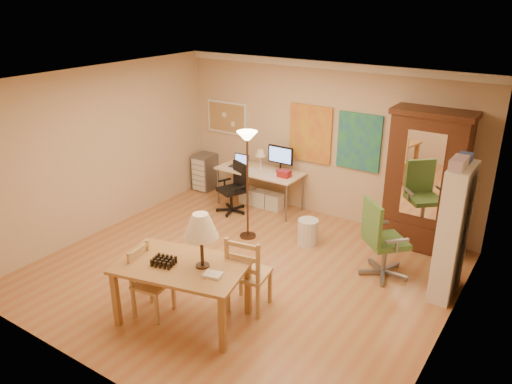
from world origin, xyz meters
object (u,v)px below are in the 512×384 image
Objects in this scene: office_chair_green at (382,256)px; armoire at (425,190)px; computer_desk at (262,185)px; office_chair_black at (233,199)px; dining_table at (188,254)px; bookshelf at (452,233)px.

office_chair_green is 0.53× the size of armoire.
computer_desk reaches higher than office_chair_green.
office_chair_green reaches higher than office_chair_black.
bookshelf is at bearing 43.65° from dining_table.
computer_desk is 3.78m from bookshelf.
office_chair_black is at bearing 171.24° from bookshelf.
dining_table is 3.34m from bookshelf.
armoire is 1.36m from bookshelf.
office_chair_green is at bearing -11.77° from office_chair_black.
dining_table is 0.95× the size of bookshelf.
bookshelf reaches higher than dining_table.
office_chair_black is (-0.32, -0.48, -0.19)m from computer_desk.
dining_table is 3.33m from office_chair_black.
office_chair_black is at bearing -123.63° from computer_desk.
dining_table is at bearing -62.85° from office_chair_black.
dining_table is 1.85× the size of office_chair_black.
bookshelf is at bearing -16.81° from computer_desk.
computer_desk is 0.88× the size of bookshelf.
computer_desk is at bearing 56.37° from office_chair_black.
dining_table is at bearing -136.35° from bookshelf.
bookshelf is (0.70, -1.17, -0.06)m from armoire.
computer_desk is 1.73× the size of office_chair_black.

